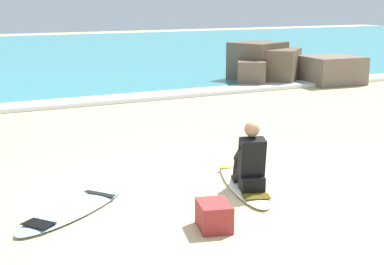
{
  "coord_description": "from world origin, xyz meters",
  "views": [
    {
      "loc": [
        -3.92,
        -6.34,
        2.64
      ],
      "look_at": [
        0.23,
        1.7,
        0.55
      ],
      "focal_mm": 54.35,
      "sensor_mm": 36.0,
      "label": 1
    }
  ],
  "objects": [
    {
      "name": "rock_outcrop_distant",
      "position": [
        7.25,
        8.88,
        0.5
      ],
      "size": [
        4.03,
        3.31,
        1.27
      ],
      "color": "brown",
      "rests_on": "ground"
    },
    {
      "name": "surfboard_spare_near",
      "position": [
        -2.07,
        0.52,
        0.04
      ],
      "size": [
        1.94,
        1.59,
        0.08
      ],
      "color": "#9ED1E5",
      "rests_on": "ground"
    },
    {
      "name": "surfer_seated",
      "position": [
        0.33,
        0.14,
        0.44
      ],
      "size": [
        0.54,
        0.77,
        0.95
      ],
      "color": "black",
      "rests_on": "surfboard_main"
    },
    {
      "name": "ground_plane",
      "position": [
        0.0,
        0.0,
        0.0
      ],
      "size": [
        80.0,
        80.0,
        0.0
      ],
      "primitive_type": "plane",
      "color": "#CCB584"
    },
    {
      "name": "surfboard_main",
      "position": [
        0.45,
        0.5,
        0.04
      ],
      "size": [
        1.26,
        2.38,
        0.08
      ],
      "color": "#EFE5C6",
      "rests_on": "ground"
    },
    {
      "name": "breaking_foam",
      "position": [
        0.0,
        8.01,
        0.06
      ],
      "size": [
        80.0,
        0.9,
        0.11
      ],
      "primitive_type": "cube",
      "color": "white",
      "rests_on": "ground"
    },
    {
      "name": "beach_bag",
      "position": [
        -0.75,
        -0.77,
        0.16
      ],
      "size": [
        0.48,
        0.56,
        0.32
      ],
      "primitive_type": "cube",
      "rotation": [
        0.0,
        0.0,
        -0.27
      ],
      "color": "maroon",
      "rests_on": "ground"
    }
  ]
}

